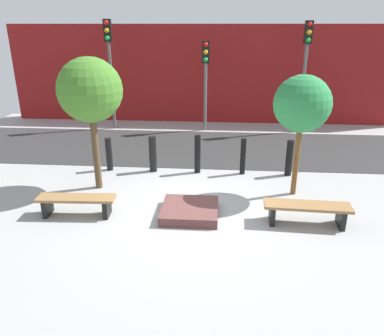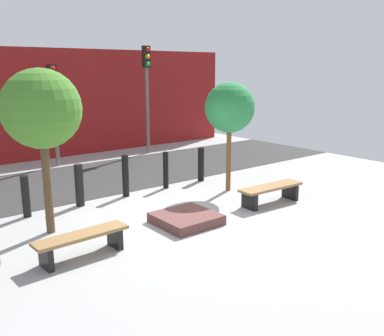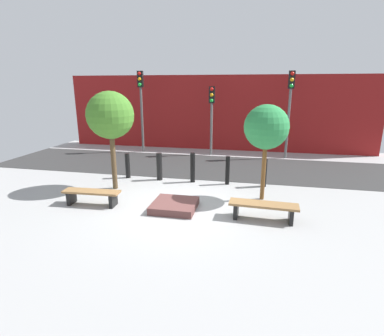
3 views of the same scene
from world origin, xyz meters
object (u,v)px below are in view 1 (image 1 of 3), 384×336
bollard_far_left (109,154)px  bollard_center (197,154)px  planter_bed (190,211)px  bollard_far_right (289,158)px  bench_left (77,202)px  traffic_light_west (109,56)px  bench_right (307,210)px  tree_behind_right_bench (302,105)px  bollard_right (243,157)px  traffic_light_mid_west (206,70)px  tree_behind_left_bench (90,91)px  bollard_left (153,154)px  traffic_light_mid_east (306,58)px

bollard_far_left → bollard_center: bearing=0.0°
planter_bed → bollard_far_right: bollard_far_right is taller
bench_left → traffic_light_west: size_ratio=0.41×
bench_right → bollard_far_left: size_ratio=1.90×
traffic_light_west → planter_bed: bearing=-62.9°
planter_bed → tree_behind_right_bench: tree_behind_right_bench is taller
bollard_right → traffic_light_mid_west: traffic_light_mid_west is taller
traffic_light_west → bollard_far_right: bearing=-36.6°
tree_behind_left_bench → tree_behind_right_bench: tree_behind_left_bench is taller
bollard_left → traffic_light_mid_west: bearing=74.6°
bench_right → tree_behind_right_bench: bearing=92.7°
tree_behind_left_bench → bollard_left: (1.17, 1.21, -1.92)m
bench_right → tree_behind_left_bench: 5.46m
bench_right → planter_bed: bench_right is taller
tree_behind_right_bench → bench_right: bearing=-90.0°
traffic_light_mid_east → planter_bed: bearing=-117.1°
bollard_left → bollard_right: bollard_left is taller
tree_behind_right_bench → traffic_light_mid_west: 6.19m
traffic_light_west → traffic_light_mid_east: (7.15, -0.00, -0.04)m
bench_right → bollard_left: (-3.64, 2.70, 0.18)m
planter_bed → tree_behind_left_bench: (-2.41, 1.28, 2.32)m
bollard_center → bollard_far_right: bearing=0.0°
tree_behind_right_bench → bollard_far_right: size_ratio=2.91×
traffic_light_mid_east → traffic_light_west: bearing=180.0°
tree_behind_left_bench → bollard_center: (2.41, 1.21, -1.89)m
planter_bed → bollard_far_right: 3.54m
bench_right → traffic_light_mid_east: traffic_light_mid_east is taller
bench_right → tree_behind_right_bench: size_ratio=0.62×
traffic_light_west → traffic_light_mid_east: 7.15m
bollard_right → traffic_light_mid_west: size_ratio=0.30×
tree_behind_right_bench → bollard_far_right: bearing=86.9°
traffic_light_mid_east → tree_behind_left_bench: bearing=-136.4°
bollard_far_left → bollard_right: bollard_right is taller
traffic_light_mid_west → bollard_right: bearing=-74.6°
bollard_right → tree_behind_left_bench: bearing=-161.6°
bench_right → bollard_right: bearing=116.2°
bollard_far_left → bollard_center: size_ratio=0.87×
bench_right → planter_bed: bearing=178.0°
traffic_light_mid_east → bench_left: bearing=-129.8°
traffic_light_mid_east → bollard_far_left: bearing=-143.4°
planter_bed → bollard_far_right: (2.47, 2.50, 0.39)m
bollard_far_left → bollard_far_right: bollard_far_right is taller
bollard_center → tree_behind_right_bench: bearing=-26.8°
bench_right → traffic_light_west: 9.67m
bench_right → bollard_left: 4.54m
bollard_left → traffic_light_mid_west: size_ratio=0.30×
bench_left → tree_behind_right_bench: tree_behind_right_bench is taller
bench_left → bollard_left: (1.17, 2.70, 0.19)m
traffic_light_mid_east → tree_behind_right_bench: bearing=-101.6°
bollard_left → bollard_far_right: (3.71, 0.00, -0.01)m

